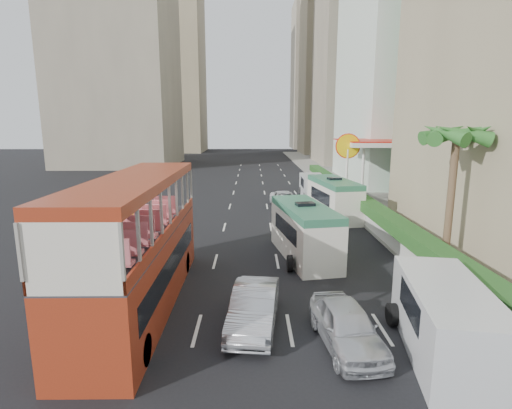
{
  "coord_description": "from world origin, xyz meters",
  "views": [
    {
      "loc": [
        -1.69,
        -14.61,
        6.96
      ],
      "look_at": [
        -1.5,
        4.0,
        3.2
      ],
      "focal_mm": 28.0,
      "sensor_mm": 36.0,
      "label": 1
    }
  ],
  "objects_px": {
    "car_silver_lane_a": "(254,326)",
    "minibus_near": "(304,232)",
    "van_asset": "(284,206)",
    "panel_van_far": "(313,187)",
    "double_decker_bus": "(139,243)",
    "car_silver_lane_b": "(346,346)",
    "shell_station": "(375,169)",
    "minibus_far": "(334,199)",
    "panel_van_near": "(446,320)",
    "palm_tree": "(450,200)"
  },
  "relations": [
    {
      "from": "panel_van_far",
      "to": "minibus_far",
      "type": "bearing_deg",
      "value": -87.55
    },
    {
      "from": "van_asset",
      "to": "panel_van_far",
      "type": "xyz_separation_m",
      "value": [
        3.14,
        4.26,
        1.05
      ]
    },
    {
      "from": "double_decker_bus",
      "to": "minibus_far",
      "type": "bearing_deg",
      "value": 54.85
    },
    {
      "from": "car_silver_lane_b",
      "to": "panel_van_far",
      "type": "relative_size",
      "value": 0.78
    },
    {
      "from": "panel_van_far",
      "to": "minibus_near",
      "type": "bearing_deg",
      "value": -99.4
    },
    {
      "from": "double_decker_bus",
      "to": "minibus_far",
      "type": "distance_m",
      "value": 18.21
    },
    {
      "from": "car_silver_lane_b",
      "to": "palm_tree",
      "type": "relative_size",
      "value": 0.64
    },
    {
      "from": "double_decker_bus",
      "to": "palm_tree",
      "type": "xyz_separation_m",
      "value": [
        13.8,
        4.0,
        0.85
      ]
    },
    {
      "from": "double_decker_bus",
      "to": "car_silver_lane_a",
      "type": "distance_m",
      "value": 5.34
    },
    {
      "from": "double_decker_bus",
      "to": "panel_van_far",
      "type": "distance_m",
      "value": 25.49
    },
    {
      "from": "van_asset",
      "to": "palm_tree",
      "type": "height_order",
      "value": "palm_tree"
    },
    {
      "from": "car_silver_lane_b",
      "to": "panel_van_far",
      "type": "distance_m",
      "value": 26.53
    },
    {
      "from": "double_decker_bus",
      "to": "car_silver_lane_b",
      "type": "height_order",
      "value": "double_decker_bus"
    },
    {
      "from": "panel_van_near",
      "to": "palm_tree",
      "type": "height_order",
      "value": "palm_tree"
    },
    {
      "from": "minibus_near",
      "to": "shell_station",
      "type": "xyz_separation_m",
      "value": [
        8.93,
        17.32,
        1.35
      ]
    },
    {
      "from": "panel_van_near",
      "to": "panel_van_far",
      "type": "bearing_deg",
      "value": 99.48
    },
    {
      "from": "panel_van_far",
      "to": "palm_tree",
      "type": "distance_m",
      "value": 19.79
    },
    {
      "from": "car_silver_lane_a",
      "to": "panel_van_far",
      "type": "bearing_deg",
      "value": 83.79
    },
    {
      "from": "minibus_far",
      "to": "shell_station",
      "type": "relative_size",
      "value": 0.82
    },
    {
      "from": "palm_tree",
      "to": "car_silver_lane_b",
      "type": "bearing_deg",
      "value": -132.71
    },
    {
      "from": "car_silver_lane_b",
      "to": "minibus_far",
      "type": "xyz_separation_m",
      "value": [
        3.16,
        17.9,
        1.45
      ]
    },
    {
      "from": "van_asset",
      "to": "panel_van_near",
      "type": "height_order",
      "value": "panel_van_near"
    },
    {
      "from": "double_decker_bus",
      "to": "car_silver_lane_a",
      "type": "bearing_deg",
      "value": -21.5
    },
    {
      "from": "van_asset",
      "to": "minibus_near",
      "type": "relative_size",
      "value": 0.71
    },
    {
      "from": "van_asset",
      "to": "panel_van_far",
      "type": "height_order",
      "value": "panel_van_far"
    },
    {
      "from": "car_silver_lane_a",
      "to": "minibus_near",
      "type": "height_order",
      "value": "minibus_near"
    },
    {
      "from": "van_asset",
      "to": "palm_tree",
      "type": "xyz_separation_m",
      "value": [
        6.75,
        -15.06,
        3.38
      ]
    },
    {
      "from": "double_decker_bus",
      "to": "van_asset",
      "type": "bearing_deg",
      "value": 69.69
    },
    {
      "from": "minibus_near",
      "to": "van_asset",
      "type": "bearing_deg",
      "value": 79.94
    },
    {
      "from": "car_silver_lane_a",
      "to": "car_silver_lane_b",
      "type": "height_order",
      "value": "car_silver_lane_a"
    },
    {
      "from": "van_asset",
      "to": "palm_tree",
      "type": "bearing_deg",
      "value": -69.52
    },
    {
      "from": "palm_tree",
      "to": "minibus_near",
      "type": "bearing_deg",
      "value": 166.0
    },
    {
      "from": "minibus_far",
      "to": "panel_van_near",
      "type": "xyz_separation_m",
      "value": [
        -0.24,
        -18.31,
        -0.35
      ]
    },
    {
      "from": "van_asset",
      "to": "shell_station",
      "type": "bearing_deg",
      "value": 20.15
    },
    {
      "from": "panel_van_near",
      "to": "panel_van_far",
      "type": "relative_size",
      "value": 1.04
    },
    {
      "from": "minibus_near",
      "to": "double_decker_bus",
      "type": "bearing_deg",
      "value": -151.4
    },
    {
      "from": "shell_station",
      "to": "car_silver_lane_b",
      "type": "bearing_deg",
      "value": -108.46
    },
    {
      "from": "minibus_far",
      "to": "minibus_near",
      "type": "bearing_deg",
      "value": -118.83
    },
    {
      "from": "car_silver_lane_b",
      "to": "panel_van_far",
      "type": "height_order",
      "value": "panel_van_far"
    },
    {
      "from": "minibus_near",
      "to": "panel_van_near",
      "type": "height_order",
      "value": "minibus_near"
    },
    {
      "from": "car_silver_lane_a",
      "to": "minibus_near",
      "type": "relative_size",
      "value": 0.68
    },
    {
      "from": "minibus_near",
      "to": "car_silver_lane_b",
      "type": "bearing_deg",
      "value": -98.61
    },
    {
      "from": "minibus_far",
      "to": "van_asset",
      "type": "bearing_deg",
      "value": 120.57
    },
    {
      "from": "double_decker_bus",
      "to": "van_asset",
      "type": "height_order",
      "value": "double_decker_bus"
    },
    {
      "from": "minibus_near",
      "to": "minibus_far",
      "type": "height_order",
      "value": "minibus_far"
    },
    {
      "from": "car_silver_lane_b",
      "to": "shell_station",
      "type": "bearing_deg",
      "value": 64.92
    },
    {
      "from": "panel_van_near",
      "to": "car_silver_lane_b",
      "type": "bearing_deg",
      "value": -178.6
    },
    {
      "from": "minibus_near",
      "to": "palm_tree",
      "type": "height_order",
      "value": "palm_tree"
    },
    {
      "from": "panel_van_far",
      "to": "shell_station",
      "type": "height_order",
      "value": "shell_station"
    },
    {
      "from": "car_silver_lane_a",
      "to": "shell_station",
      "type": "bearing_deg",
      "value": 71.69
    }
  ]
}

